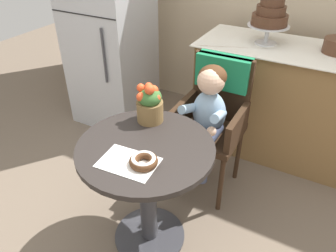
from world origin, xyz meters
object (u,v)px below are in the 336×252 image
at_px(cafe_table, 147,176).
at_px(tiered_cake_stand, 270,16).
at_px(refrigerator, 109,31).
at_px(flower_vase, 150,103).
at_px(seated_child, 207,110).
at_px(donut_front, 144,161).
at_px(wicker_chair, 216,105).

distance_m(cafe_table, tiered_cake_stand, 1.45).
bearing_deg(refrigerator, flower_vase, -42.91).
bearing_deg(flower_vase, seated_child, 55.68).
bearing_deg(tiered_cake_stand, donut_front, -97.13).
xyz_separation_m(wicker_chair, seated_child, (0.00, -0.16, 0.04)).
height_order(cafe_table, refrigerator, refrigerator).
relative_size(cafe_table, tiered_cake_stand, 2.20).
height_order(cafe_table, flower_vase, flower_vase).
bearing_deg(flower_vase, refrigerator, 137.09).
bearing_deg(tiered_cake_stand, seated_child, -100.04).
relative_size(donut_front, refrigerator, 0.08).
relative_size(cafe_table, wicker_chair, 0.75).
distance_m(cafe_table, wicker_chair, 0.72).
bearing_deg(refrigerator, donut_front, -47.63).
xyz_separation_m(wicker_chair, donut_front, (-0.04, -0.83, 0.10)).
distance_m(wicker_chair, flower_vase, 0.56).
distance_m(donut_front, refrigerator, 1.67).
distance_m(donut_front, tiered_cake_stand, 1.48).
bearing_deg(donut_front, tiered_cake_stand, 82.87).
relative_size(cafe_table, refrigerator, 0.42).
xyz_separation_m(cafe_table, donut_front, (0.07, -0.13, 0.24)).
xyz_separation_m(flower_vase, refrigerator, (-0.95, 0.88, 0.02)).
xyz_separation_m(cafe_table, flower_vase, (-0.10, 0.22, 0.32)).
bearing_deg(seated_child, refrigerator, 154.46).
relative_size(seated_child, tiered_cake_stand, 2.22).
relative_size(tiered_cake_stand, refrigerator, 0.19).
height_order(tiered_cake_stand, refrigerator, refrigerator).
xyz_separation_m(flower_vase, tiered_cake_stand, (0.35, 1.08, 0.27)).
bearing_deg(wicker_chair, donut_front, -89.19).
bearing_deg(refrigerator, seated_child, -25.54).
distance_m(flower_vase, tiered_cake_stand, 1.17).
distance_m(wicker_chair, refrigerator, 1.25).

